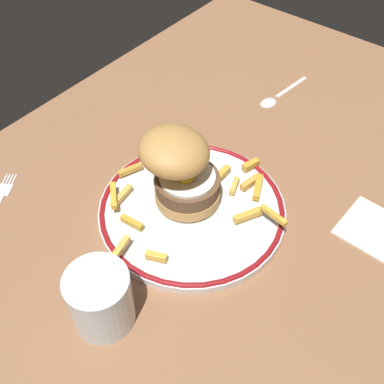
{
  "coord_description": "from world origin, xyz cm",
  "views": [
    {
      "loc": [
        -33.87,
        -25.28,
        54.57
      ],
      "look_at": [
        1.32,
        2.75,
        4.6
      ],
      "focal_mm": 44.26,
      "sensor_mm": 36.0,
      "label": 1
    }
  ],
  "objects": [
    {
      "name": "fries_pile",
      "position": [
        2.56,
        2.67,
        2.25
      ],
      "size": [
        28.25,
        26.2,
        2.13
      ],
      "color": "#EDB149",
      "rests_on": "dinner_plate"
    },
    {
      "name": "ground_plane",
      "position": [
        0.0,
        0.0,
        -2.0
      ],
      "size": [
        125.85,
        81.42,
        4.0
      ],
      "primitive_type": "cube",
      "color": "#8B5D3E"
    },
    {
      "name": "water_glass",
      "position": [
        -18.65,
        0.76,
        3.75
      ],
      "size": [
        7.78,
        7.78,
        8.52
      ],
      "color": "silver",
      "rests_on": "ground_plane"
    },
    {
      "name": "spoon",
      "position": [
        32.54,
        7.94,
        0.36
      ],
      "size": [
        13.41,
        3.31,
        0.9
      ],
      "color": "silver",
      "rests_on": "ground_plane"
    },
    {
      "name": "burger",
      "position": [
        1.84,
        5.27,
        7.5
      ],
      "size": [
        14.35,
        14.43,
        12.06
      ],
      "color": "tan",
      "rests_on": "dinner_plate"
    },
    {
      "name": "dinner_plate",
      "position": [
        1.32,
        2.75,
        0.84
      ],
      "size": [
        27.66,
        27.66,
        1.6
      ],
      "color": "silver",
      "rests_on": "ground_plane"
    }
  ]
}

